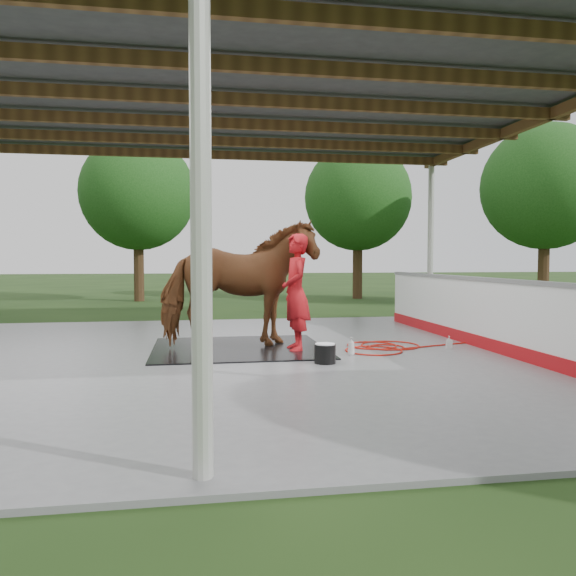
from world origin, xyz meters
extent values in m
plane|color=#1E3814|center=(0.00, 0.00, 0.00)|extent=(100.00, 100.00, 0.00)
cube|color=slate|center=(0.00, 0.00, 0.03)|extent=(12.00, 10.00, 0.05)
cylinder|color=beige|center=(0.00, -4.70, 1.98)|extent=(0.14, 0.14, 3.85)
cylinder|color=beige|center=(0.00, 4.70, 1.98)|extent=(0.14, 0.14, 3.85)
cylinder|color=beige|center=(5.70, 4.70, 1.98)|extent=(0.14, 0.14, 3.85)
cube|color=brown|center=(0.00, -3.00, 3.85)|extent=(12.00, 0.10, 0.18)
cube|color=brown|center=(0.00, -1.50, 3.85)|extent=(12.00, 0.10, 0.18)
cube|color=brown|center=(0.00, 0.00, 3.85)|extent=(12.00, 0.10, 0.18)
cube|color=brown|center=(0.00, 1.50, 3.85)|extent=(12.00, 0.10, 0.18)
cube|color=brown|center=(0.00, 3.00, 3.85)|extent=(12.00, 0.10, 0.18)
cube|color=brown|center=(0.00, 4.50, 3.85)|extent=(12.00, 0.10, 0.18)
cube|color=brown|center=(5.70, 0.00, 3.85)|extent=(0.12, 10.00, 0.18)
cube|color=#38383A|center=(0.00, 0.00, 4.05)|extent=(12.60, 10.60, 0.10)
cube|color=#AC0E14|center=(4.59, 0.00, 0.15)|extent=(0.14, 8.00, 0.20)
cube|color=white|center=(4.60, 0.00, 0.65)|extent=(0.12, 8.00, 1.00)
cube|color=slate|center=(4.60, 0.00, 1.17)|extent=(0.16, 8.00, 0.06)
cylinder|color=#382314|center=(-2.00, 12.00, 1.10)|extent=(0.36, 0.36, 2.20)
sphere|color=#194714|center=(-2.00, 12.00, 3.80)|extent=(4.00, 4.00, 4.00)
cylinder|color=#382314|center=(6.00, 12.00, 1.10)|extent=(0.36, 0.36, 2.20)
sphere|color=#194714|center=(6.00, 12.00, 3.80)|extent=(4.00, 4.00, 4.00)
cylinder|color=#382314|center=(11.00, 8.00, 1.10)|extent=(0.36, 0.36, 2.20)
sphere|color=#194714|center=(11.00, 8.00, 3.80)|extent=(4.00, 4.00, 4.00)
cube|color=black|center=(0.65, 0.62, 0.06)|extent=(2.73, 2.56, 0.02)
imported|color=brown|center=(0.65, 0.62, 1.10)|extent=(2.55, 1.36, 2.06)
imported|color=red|center=(1.52, 0.27, 0.97)|extent=(0.46, 0.69, 1.85)
cylinder|color=black|center=(1.73, -0.86, 0.18)|extent=(0.30, 0.30, 0.26)
cylinder|color=white|center=(1.73, -0.86, 0.31)|extent=(0.27, 0.27, 0.03)
imported|color=silver|center=(2.28, -0.28, 0.18)|extent=(0.13, 0.13, 0.27)
imported|color=#338CD8|center=(4.00, 0.04, 0.15)|extent=(0.12, 0.12, 0.21)
torus|color=red|center=(2.72, 0.01, 0.06)|extent=(0.90, 0.90, 0.02)
torus|color=red|center=(2.85, 0.51, 0.06)|extent=(0.82, 0.82, 0.02)
torus|color=red|center=(3.03, 0.28, 0.06)|extent=(0.58, 0.58, 0.02)
torus|color=red|center=(3.15, 0.46, 0.06)|extent=(0.96, 0.96, 0.02)
cylinder|color=red|center=(3.91, 0.32, 0.06)|extent=(1.31, 0.45, 0.02)
camera|label=1|loc=(-0.04, -8.41, 1.50)|focal=35.00mm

